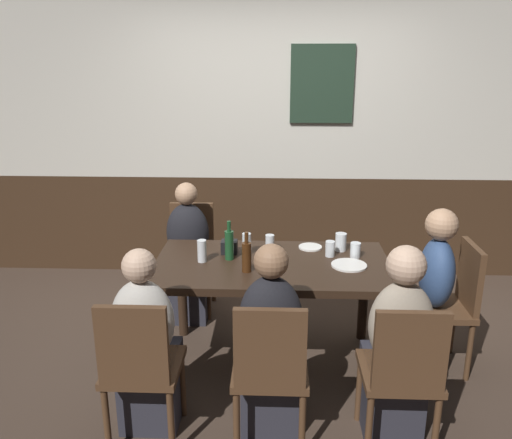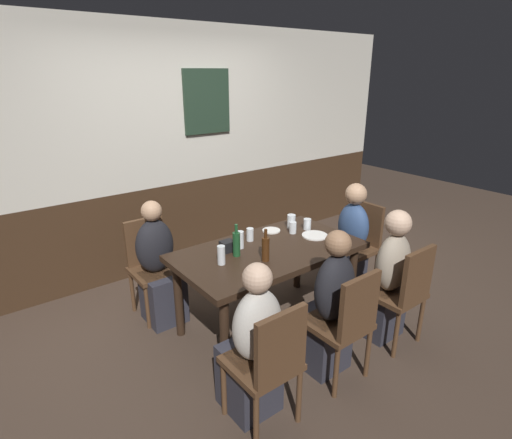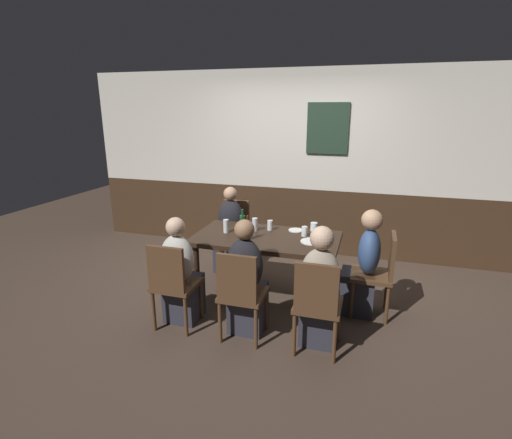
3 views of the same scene
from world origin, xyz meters
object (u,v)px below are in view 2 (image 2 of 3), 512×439
person_right_near (385,284)px  beer_glass_half (291,222)px  person_head_east (348,247)px  chair_head_east (359,241)px  person_mid_near (328,313)px  chair_left_near (269,361)px  highball_clear (293,228)px  pint_glass_stout (250,235)px  beer_bottle_brown (266,248)px  person_left_far (159,272)px  tumbler_water (307,225)px  dining_table (268,258)px  pint_glass_amber (240,241)px  chair_mid_near (345,321)px  beer_bottle_green (236,243)px  plate_white_small (271,230)px  person_left_near (252,352)px  chair_right_near (403,290)px  tumbler_short (221,256)px  plate_white_large (315,235)px  chair_left_far (151,262)px  condiment_caddy (227,246)px

person_right_near → beer_glass_half: bearing=102.6°
person_head_east → beer_glass_half: (-0.55, 0.25, 0.32)m
chair_head_east → person_mid_near: (-1.19, -0.68, -0.02)m
chair_left_near → highball_clear: chair_left_near is taller
chair_head_east → pint_glass_stout: size_ratio=7.79×
person_head_east → beer_bottle_brown: person_head_east is taller
person_left_far → tumbler_water: bearing=-24.3°
dining_table → chair_left_near: bearing=-128.9°
highball_clear → pint_glass_amber: size_ratio=0.73×
chair_mid_near → pint_glass_amber: bearing=100.0°
beer_bottle_green → plate_white_small: 0.61m
person_left_near → pint_glass_amber: bearing=58.8°
chair_head_east → chair_right_near: (-0.51, -0.84, 0.00)m
chair_head_east → person_left_near: (-1.87, -0.68, -0.04)m
person_mid_near → highball_clear: 0.96m
person_right_near → beer_glass_half: 1.00m
dining_table → tumbler_short: tumbler_short is taller
chair_right_near → tumbler_short: bearing=143.7°
pint_glass_amber → plate_white_large: (0.68, -0.20, -0.06)m
chair_left_far → beer_bottle_brown: (0.52, -1.00, 0.35)m
chair_left_near → person_right_near: size_ratio=0.78×
chair_right_near → pint_glass_stout: size_ratio=7.79×
beer_glass_half → pint_glass_amber: 0.66m
tumbler_water → pint_glass_amber: size_ratio=0.70×
person_mid_near → pint_glass_amber: size_ratio=7.69×
person_mid_near → plate_white_large: bearing=52.2°
person_head_east → person_mid_near: person_mid_near is taller
highball_clear → plate_white_small: (-0.12, 0.16, -0.04)m
beer_bottle_green → plate_white_large: bearing=-6.6°
chair_mid_near → person_left_far: size_ratio=0.80×
chair_left_near → pint_glass_stout: chair_left_near is taller
tumbler_water → plate_white_large: bearing=-110.9°
person_left_near → beer_glass_half: person_left_near is taller
chair_left_far → plate_white_small: 1.13m
beer_bottle_green → person_mid_near: bearing=-68.6°
dining_table → plate_white_small: plate_white_small is taller
person_mid_near → pint_glass_amber: bearing=101.9°
person_left_near → person_head_east: (1.71, 0.68, 0.02)m
beer_bottle_brown → condiment_caddy: size_ratio=2.37×
beer_bottle_green → chair_mid_near: bearing=-72.2°
chair_mid_near → person_mid_near: bearing=90.0°
chair_left_far → beer_glass_half: (1.16, -0.60, 0.30)m
tumbler_short → beer_bottle_brown: (0.30, -0.15, 0.03)m
person_mid_near → dining_table: bearing=90.0°
dining_table → person_left_near: bearing=-135.1°
pint_glass_amber → tumbler_water: bearing=-2.7°
dining_table → pint_glass_amber: (-0.18, 0.16, 0.15)m
person_left_near → person_right_near: (1.37, -0.00, 0.02)m
person_mid_near → condiment_caddy: bearing=109.4°
person_head_east → beer_bottle_brown: bearing=-172.5°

